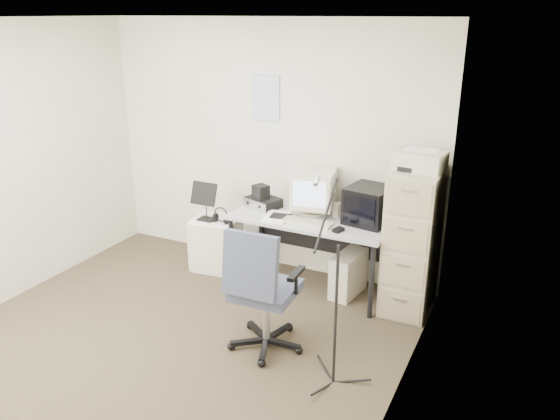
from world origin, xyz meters
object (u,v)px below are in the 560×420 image
at_px(filing_cabinet, 412,241).
at_px(side_cart, 217,244).
at_px(desk, 310,253).
at_px(office_chair, 266,288).

distance_m(filing_cabinet, side_cart, 2.01).
bearing_deg(filing_cabinet, desk, -178.19).
bearing_deg(office_chair, filing_cabinet, 49.99).
bearing_deg(filing_cabinet, office_chair, -127.85).
height_order(office_chair, side_cart, office_chair).
distance_m(desk, side_cart, 1.03).
height_order(filing_cabinet, desk, filing_cabinet).
relative_size(office_chair, side_cart, 1.88).
bearing_deg(office_chair, desk, 92.29).
xyz_separation_m(desk, office_chair, (0.08, -1.08, 0.16)).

